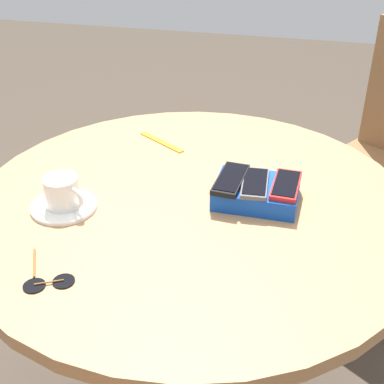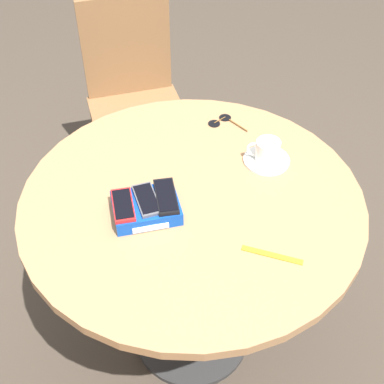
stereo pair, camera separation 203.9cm
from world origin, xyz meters
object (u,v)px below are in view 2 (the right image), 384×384
at_px(saucer, 266,160).
at_px(sunglasses, 222,121).
at_px(phone_box, 146,208).
at_px(round_table, 192,226).
at_px(phone_red, 123,205).
at_px(phone_gray, 147,199).
at_px(chair_far_side, 136,105).
at_px(coffee_cup, 267,150).
at_px(phone_black, 166,196).
at_px(lanyard_strap, 272,255).

relative_size(saucer, sunglasses, 1.24).
height_order(phone_box, sunglasses, phone_box).
bearing_deg(round_table, phone_red, -171.17).
relative_size(round_table, phone_gray, 7.63).
bearing_deg(saucer, chair_far_side, 109.94).
bearing_deg(phone_box, sunglasses, 47.67).
xyz_separation_m(round_table, phone_box, (-0.14, -0.03, 0.14)).
xyz_separation_m(phone_box, coffee_cup, (0.39, 0.13, 0.02)).
bearing_deg(chair_far_side, phone_black, -93.44).
xyz_separation_m(phone_gray, phone_black, (0.05, -0.00, 0.00)).
bearing_deg(phone_black, lanyard_strap, -45.61).
height_order(round_table, lanyard_strap, lanyard_strap).
distance_m(phone_black, saucer, 0.36).
bearing_deg(phone_red, phone_black, 1.70).
xyz_separation_m(phone_gray, saucer, (0.39, 0.12, -0.04)).
xyz_separation_m(phone_box, saucer, (0.39, 0.13, -0.02)).
xyz_separation_m(phone_box, phone_gray, (0.00, 0.01, 0.03)).
height_order(phone_box, coffee_cup, coffee_cup).
bearing_deg(coffee_cup, chair_far_side, 109.83).
distance_m(coffee_cup, chair_far_side, 0.88).
bearing_deg(phone_gray, chair_far_side, 83.19).
height_order(phone_gray, coffee_cup, coffee_cup).
height_order(round_table, coffee_cup, coffee_cup).
bearing_deg(phone_black, round_table, 18.93).
xyz_separation_m(coffee_cup, chair_far_side, (-0.28, 0.78, -0.31)).
height_order(round_table, phone_gray, phone_gray).
height_order(phone_black, lanyard_strap, phone_black).
xyz_separation_m(lanyard_strap, chair_far_side, (-0.17, 1.13, -0.27)).
relative_size(coffee_cup, sunglasses, 0.86).
relative_size(coffee_cup, lanyard_strap, 0.61).
xyz_separation_m(round_table, phone_gray, (-0.13, -0.02, 0.16)).
bearing_deg(phone_box, phone_gray, 56.28).
xyz_separation_m(round_table, sunglasses, (0.18, 0.32, 0.12)).
bearing_deg(phone_box, chair_far_side, 82.98).
bearing_deg(phone_gray, sunglasses, 47.53).
relative_size(phone_box, phone_red, 1.43).
xyz_separation_m(phone_gray, lanyard_strap, (0.28, -0.23, -0.05)).
bearing_deg(phone_box, coffee_cup, 17.98).
bearing_deg(chair_far_side, sunglasses, -69.31).
xyz_separation_m(round_table, chair_far_side, (-0.02, 0.87, -0.15)).
bearing_deg(saucer, phone_black, -159.99).
distance_m(saucer, sunglasses, 0.24).
xyz_separation_m(phone_red, chair_far_side, (0.17, 0.90, -0.31)).
height_order(lanyard_strap, sunglasses, sunglasses).
bearing_deg(coffee_cup, phone_black, -159.74).
xyz_separation_m(saucer, sunglasses, (-0.07, 0.22, -0.00)).
relative_size(round_table, lanyard_strap, 6.18).
relative_size(phone_black, sunglasses, 1.23).
bearing_deg(coffee_cup, sunglasses, 107.67).
relative_size(phone_red, phone_gray, 0.98).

